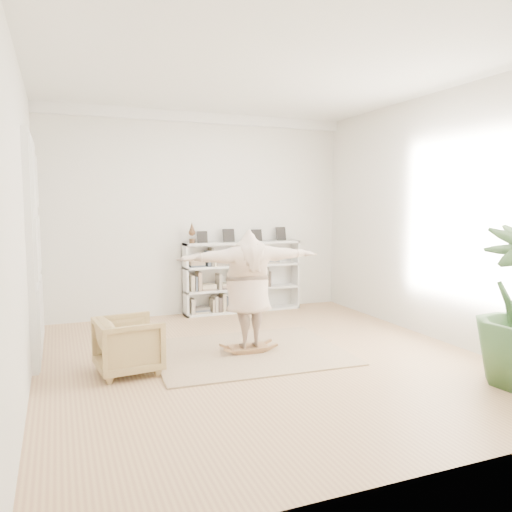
{
  "coord_description": "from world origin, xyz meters",
  "views": [
    {
      "loc": [
        -2.41,
        -5.78,
        2.0
      ],
      "look_at": [
        0.06,
        0.4,
        1.3
      ],
      "focal_mm": 35.0,
      "sensor_mm": 36.0,
      "label": 1
    }
  ],
  "objects_px": {
    "bookshelf": "(242,277)",
    "rocker_board": "(248,348)",
    "person": "(248,286)",
    "armchair": "(129,345)"
  },
  "relations": [
    {
      "from": "bookshelf",
      "to": "rocker_board",
      "type": "bearing_deg",
      "value": -108.29
    },
    {
      "from": "armchair",
      "to": "rocker_board",
      "type": "relative_size",
      "value": 1.39
    },
    {
      "from": "rocker_board",
      "to": "person",
      "type": "xyz_separation_m",
      "value": [
        0.0,
        -0.0,
        0.85
      ]
    },
    {
      "from": "rocker_board",
      "to": "armchair",
      "type": "bearing_deg",
      "value": -169.9
    },
    {
      "from": "rocker_board",
      "to": "person",
      "type": "height_order",
      "value": "person"
    },
    {
      "from": "armchair",
      "to": "person",
      "type": "height_order",
      "value": "person"
    },
    {
      "from": "bookshelf",
      "to": "rocker_board",
      "type": "relative_size",
      "value": 4.19
    },
    {
      "from": "bookshelf",
      "to": "rocker_board",
      "type": "height_order",
      "value": "bookshelf"
    },
    {
      "from": "armchair",
      "to": "rocker_board",
      "type": "xyz_separation_m",
      "value": [
        1.6,
        0.21,
        -0.26
      ]
    },
    {
      "from": "person",
      "to": "armchair",
      "type": "bearing_deg",
      "value": 10.1
    }
  ]
}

